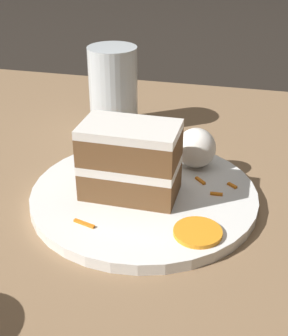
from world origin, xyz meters
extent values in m
plane|color=black|center=(0.00, 0.00, 0.00)|extent=(6.00, 6.00, 0.00)
cube|color=#846647|center=(0.00, 0.00, 0.02)|extent=(1.21, 0.87, 0.03)
cylinder|color=white|center=(-0.03, -0.02, 0.04)|extent=(0.29, 0.29, 0.01)
cube|color=brown|center=(-0.04, -0.03, 0.06)|extent=(0.12, 0.07, 0.04)
cube|color=white|center=(-0.04, -0.03, 0.09)|extent=(0.12, 0.07, 0.01)
cube|color=brown|center=(-0.04, -0.03, 0.11)|extent=(0.12, 0.07, 0.04)
cube|color=white|center=(-0.04, -0.03, 0.13)|extent=(0.12, 0.07, 0.01)
ellipsoid|color=white|center=(0.02, 0.06, 0.07)|extent=(0.05, 0.05, 0.06)
cylinder|color=orange|center=(0.05, -0.10, 0.05)|extent=(0.05, 0.05, 0.01)
cube|color=orange|center=(-0.02, 0.05, 0.05)|extent=(0.01, 0.02, 0.00)
cube|color=orange|center=(-0.09, 0.03, 0.05)|extent=(0.02, 0.01, 0.00)
cube|color=orange|center=(-0.06, 0.08, 0.05)|extent=(0.01, 0.02, 0.00)
cube|color=orange|center=(-0.08, -0.11, 0.05)|extent=(0.03, 0.01, 0.00)
cube|color=orange|center=(0.08, 0.01, 0.05)|extent=(0.01, 0.01, 0.00)
cube|color=orange|center=(0.06, -0.01, 0.05)|extent=(0.02, 0.01, 0.00)
cube|color=orange|center=(0.04, 0.02, 0.05)|extent=(0.02, 0.02, 0.00)
cube|color=orange|center=(-0.10, 0.06, 0.05)|extent=(0.01, 0.02, 0.00)
cube|color=orange|center=(0.00, 0.02, 0.05)|extent=(0.01, 0.03, 0.00)
cylinder|color=silver|center=(-0.13, 0.18, 0.10)|extent=(0.08, 0.08, 0.14)
cylinder|color=silver|center=(-0.13, 0.18, 0.06)|extent=(0.07, 0.07, 0.05)
camera|label=1|loc=(0.09, -0.51, 0.36)|focal=50.00mm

